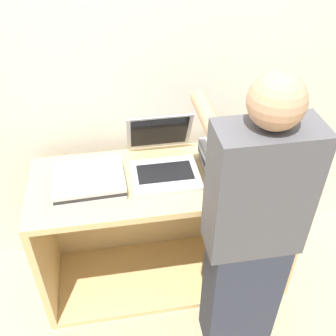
{
  "coord_description": "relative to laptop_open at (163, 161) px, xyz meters",
  "views": [
    {
      "loc": [
        -0.24,
        -1.25,
        2.07
      ],
      "look_at": [
        0.0,
        0.19,
        0.91
      ],
      "focal_mm": 42.0,
      "sensor_mm": 36.0,
      "label": 1
    }
  ],
  "objects": [
    {
      "name": "laptop_stack_right",
      "position": [
        0.37,
        -0.07,
        0.01
      ],
      "size": [
        0.36,
        0.3,
        0.13
      ],
      "color": "gray",
      "rests_on": "cart"
    },
    {
      "name": "laptop_stack_left",
      "position": [
        -0.38,
        -0.07,
        -0.02
      ],
      "size": [
        0.35,
        0.29,
        0.06
      ],
      "color": "#B7B7BC",
      "rests_on": "cart"
    },
    {
      "name": "cart",
      "position": [
        0.0,
        0.01,
        -0.45
      ],
      "size": [
        1.38,
        0.54,
        0.79
      ],
      "color": "tan",
      "rests_on": "ground_plane"
    },
    {
      "name": "ground_plane",
      "position": [
        0.0,
        -0.34,
        -0.85
      ],
      "size": [
        12.0,
        12.0,
        0.0
      ],
      "primitive_type": "plane",
      "color": "tan"
    },
    {
      "name": "person",
      "position": [
        0.3,
        -0.5,
        -0.08
      ],
      "size": [
        0.4,
        0.52,
        1.54
      ],
      "color": "#2D3342",
      "rests_on": "ground_plane"
    },
    {
      "name": "inventory_tag",
      "position": [
        0.37,
        -0.13,
        0.08
      ],
      "size": [
        0.06,
        0.02,
        0.01
      ],
      "color": "red",
      "rests_on": "laptop_stack_right"
    },
    {
      "name": "laptop_open",
      "position": [
        0.0,
        0.0,
        0.0
      ],
      "size": [
        0.34,
        0.4,
        0.27
      ],
      "color": "#B7B7BC",
      "rests_on": "cart"
    },
    {
      "name": "wall_back",
      "position": [
        0.0,
        0.31,
        0.35
      ],
      "size": [
        8.0,
        0.05,
        2.4
      ],
      "color": "beige",
      "rests_on": "ground_plane"
    }
  ]
}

